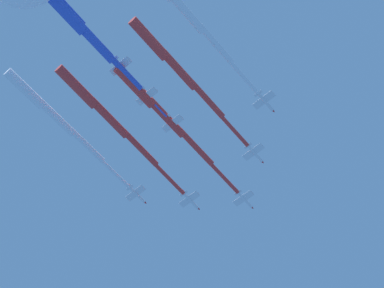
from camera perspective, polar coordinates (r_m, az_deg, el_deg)
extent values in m
cylinder|color=silver|center=(248.26, 4.58, -4.82)|extent=(1.42, 9.03, 1.14)
cone|color=red|center=(250.56, 5.30, -5.56)|extent=(1.13, 1.33, 1.09)
cylinder|color=black|center=(246.16, 3.90, -4.10)|extent=(0.88, 0.63, 0.86)
ellipsoid|color=black|center=(249.54, 4.86, -5.05)|extent=(0.84, 1.92, 0.71)
cube|color=silver|center=(247.97, 4.50, -4.74)|extent=(8.48, 2.96, 0.47)
cube|color=red|center=(249.25, 3.81, -5.21)|extent=(0.77, 2.32, 0.13)
cube|color=red|center=(246.87, 5.21, -4.25)|extent=(0.77, 2.32, 0.13)
cube|color=silver|center=(246.59, 4.04, -4.25)|extent=(3.23, 1.20, 0.23)
cube|color=red|center=(247.39, 4.03, -4.13)|extent=(0.24, 1.41, 1.90)
cylinder|color=red|center=(242.73, 2.69, -2.84)|extent=(2.02, 18.21, 1.45)
cylinder|color=red|center=(236.67, 0.33, -0.26)|extent=(2.74, 18.23, 2.18)
cylinder|color=red|center=(231.77, -2.27, 2.34)|extent=(3.47, 18.25, 2.91)
cylinder|color=red|center=(227.87, -4.98, 5.03)|extent=(4.20, 18.27, 3.64)
cylinder|color=silver|center=(245.51, -0.15, -4.92)|extent=(1.44, 9.03, 1.11)
cone|color=red|center=(247.57, 0.61, -5.68)|extent=(1.10, 1.34, 1.06)
cylinder|color=black|center=(243.65, -0.87, -4.19)|extent=(0.86, 0.63, 0.83)
ellipsoid|color=black|center=(246.71, 0.15, -5.16)|extent=(0.84, 1.93, 0.69)
cube|color=silver|center=(245.26, -0.23, -4.84)|extent=(8.50, 3.01, 0.23)
cube|color=red|center=(246.68, -0.92, -5.32)|extent=(0.79, 2.32, 0.11)
cube|color=red|center=(244.00, 0.46, -4.35)|extent=(0.79, 2.32, 0.11)
cube|color=silver|center=(244.03, -0.72, -4.34)|extent=(3.24, 1.22, 0.13)
cube|color=red|center=(244.84, -0.72, -4.23)|extent=(0.19, 1.40, 1.90)
cylinder|color=red|center=(240.66, -2.13, -2.91)|extent=(2.08, 18.05, 1.42)
cylinder|color=red|center=(235.46, -4.57, -0.33)|extent=(2.79, 18.08, 2.12)
cylinder|color=red|center=(231.47, -7.24, 2.27)|extent=(3.49, 18.11, 2.83)
cylinder|color=red|center=(228.50, -10.00, 4.93)|extent=(4.20, 18.13, 3.54)
cylinder|color=silver|center=(237.77, 5.45, -0.77)|extent=(1.41, 9.03, 1.12)
cone|color=red|center=(239.89, 6.19, -1.59)|extent=(1.10, 1.33, 1.06)
cylinder|color=black|center=(235.85, 4.75, 0.01)|extent=(0.86, 0.63, 0.84)
ellipsoid|color=black|center=(239.00, 5.73, -1.04)|extent=(0.83, 1.92, 0.69)
cube|color=silver|center=(237.50, 5.37, -0.69)|extent=(8.49, 2.98, 0.26)
cube|color=red|center=(238.50, 4.64, -1.21)|extent=(0.78, 2.32, 0.11)
cube|color=red|center=(236.69, 6.11, -0.15)|extent=(0.78, 2.32, 0.11)
cube|color=silver|center=(236.24, 4.89, -0.15)|extent=(3.24, 1.21, 0.14)
cube|color=red|center=(237.08, 4.88, -0.05)|extent=(0.19, 1.40, 1.90)
cylinder|color=red|center=(232.94, 3.59, 1.29)|extent=(1.98, 16.94, 1.42)
cylinder|color=red|center=(227.89, 1.34, 3.89)|extent=(2.69, 16.96, 2.13)
cylinder|color=red|center=(223.86, -1.15, 6.48)|extent=(3.40, 16.98, 2.84)
cylinder|color=red|center=(220.75, -3.76, 9.13)|extent=(4.11, 17.01, 3.55)
cylinder|color=silver|center=(248.81, -4.86, -4.38)|extent=(1.36, 9.03, 1.12)
cone|color=red|center=(250.55, -4.08, -5.13)|extent=(1.10, 1.33, 1.06)
cylinder|color=black|center=(247.25, -5.61, -3.65)|extent=(0.85, 0.62, 0.84)
ellipsoid|color=black|center=(249.87, -4.55, -4.62)|extent=(0.82, 1.92, 0.69)
cube|color=silver|center=(248.58, -4.95, -4.30)|extent=(8.47, 2.93, 0.27)
cube|color=red|center=(250.25, -5.59, -4.77)|extent=(0.76, 2.32, 0.11)
cube|color=red|center=(247.08, -4.29, -3.81)|extent=(0.76, 2.32, 0.11)
cube|color=silver|center=(247.56, -5.46, -3.80)|extent=(3.23, 1.19, 0.15)
cube|color=red|center=(248.37, -5.44, -3.69)|extent=(0.19, 1.40, 1.90)
cylinder|color=white|center=(244.91, -6.83, -2.47)|extent=(1.89, 17.02, 1.42)
cylinder|color=white|center=(240.91, -9.19, -0.08)|extent=(2.60, 17.04, 2.13)
cylinder|color=white|center=(238.07, -11.74, 2.28)|extent=(3.31, 17.06, 2.84)
cylinder|color=white|center=(236.14, -14.35, 4.68)|extent=(4.02, 17.08, 3.55)
cylinder|color=silver|center=(229.72, 6.37, 3.73)|extent=(1.35, 9.02, 1.13)
cone|color=red|center=(231.61, 7.13, 2.86)|extent=(1.11, 1.33, 1.08)
cylinder|color=black|center=(228.03, 5.64, 4.57)|extent=(0.86, 0.62, 0.85)
ellipsoid|color=black|center=(230.88, 6.66, 3.44)|extent=(0.83, 1.92, 0.70)
cube|color=silver|center=(229.48, 6.29, 3.82)|extent=(8.46, 2.90, 0.39)
cube|color=red|center=(230.33, 5.53, 3.27)|extent=(0.76, 2.32, 0.12)
cube|color=red|center=(228.82, 7.05, 4.39)|extent=(0.76, 2.32, 0.12)
cube|color=silver|center=(228.37, 5.79, 4.40)|extent=(3.23, 1.18, 0.20)
cube|color=red|center=(229.24, 5.77, 4.49)|extent=(0.21, 1.40, 1.90)
cylinder|color=white|center=(225.50, 4.44, 5.94)|extent=(1.85, 16.86, 1.44)
cylinder|color=white|center=(221.23, 2.10, 8.69)|extent=(2.57, 16.88, 2.16)
cylinder|color=white|center=(218.01, -0.49, 11.40)|extent=(3.29, 16.90, 2.88)
cylinder|color=silver|center=(232.15, -1.63, 1.70)|extent=(1.44, 9.03, 1.16)
cone|color=red|center=(233.73, -0.81, 0.85)|extent=(1.14, 1.33, 1.10)
cylinder|color=black|center=(230.75, -2.40, 2.52)|extent=(0.89, 0.63, 0.87)
ellipsoid|color=black|center=(233.17, -1.30, 1.42)|extent=(0.86, 1.92, 0.72)
cube|color=silver|center=(231.94, -1.71, 1.79)|extent=(8.48, 2.96, 0.60)
cube|color=red|center=(233.35, -2.42, 1.26)|extent=(0.78, 2.32, 0.14)
cube|color=red|center=(230.70, -0.99, 2.33)|extent=(0.78, 2.32, 0.14)
cube|color=silver|center=(231.03, -2.24, 2.35)|extent=(3.23, 1.20, 0.28)
cube|color=red|center=(231.88, -2.22, 2.45)|extent=(0.27, 1.41, 1.90)
cylinder|color=blue|center=(228.83, -3.58, 3.75)|extent=(1.97, 15.71, 1.47)
cylinder|color=blue|center=(225.62, -5.85, 6.22)|extent=(2.71, 15.74, 2.21)
cylinder|color=blue|center=(223.45, -8.32, 8.62)|extent=(3.44, 15.76, 2.95)
cylinder|color=blue|center=(222.11, -10.87, 11.04)|extent=(4.18, 15.78, 3.69)
cylinder|color=silver|center=(228.37, -3.87, 4.08)|extent=(1.48, 9.04, 1.13)
cone|color=red|center=(229.69, -3.03, 3.19)|extent=(1.12, 1.34, 1.07)
cylinder|color=black|center=(227.23, -4.66, 4.92)|extent=(0.87, 0.63, 0.84)
ellipsoid|color=black|center=(229.30, -3.53, 3.78)|extent=(0.85, 1.93, 0.70)
cube|color=silver|center=(228.19, -3.96, 4.17)|extent=(8.50, 3.03, 0.34)
cube|color=red|center=(229.51, -4.67, 3.61)|extent=(0.79, 2.33, 0.12)
cube|color=red|center=(227.06, -3.23, 4.75)|extent=(0.79, 2.33, 0.12)
cube|color=silver|center=(227.45, -4.50, 4.75)|extent=(3.24, 1.23, 0.18)
cube|color=red|center=(228.33, -4.48, 4.84)|extent=(0.22, 1.41, 1.90)
cylinder|color=blue|center=(225.53, -6.01, 6.35)|extent=(2.12, 17.57, 1.43)
cylinder|color=blue|center=(222.92, -8.63, 9.18)|extent=(2.84, 17.60, 2.15)
cylinder|color=blue|center=(221.56, -11.47, 11.93)|extent=(3.55, 17.63, 2.87)
cylinder|color=silver|center=(226.96, -6.15, 6.67)|extent=(1.52, 9.04, 1.13)
cone|color=red|center=(227.99, -5.29, 5.76)|extent=(1.13, 1.35, 1.07)
cylinder|color=black|center=(226.08, -6.96, 7.53)|extent=(0.87, 0.64, 0.84)
ellipsoid|color=black|center=(227.78, -5.80, 6.35)|extent=(0.86, 1.93, 0.70)
cube|color=silver|center=(226.81, -6.24, 6.76)|extent=(8.51, 3.06, 0.34)
cube|color=red|center=(228.13, -6.95, 6.19)|extent=(0.80, 2.33, 0.12)
cube|color=red|center=(225.66, -5.52, 7.35)|extent=(0.80, 2.33, 0.12)
cube|color=silver|center=(226.25, -6.80, 7.35)|extent=(3.25, 1.24, 0.18)
cube|color=red|center=(227.14, -6.77, 7.44)|extent=(0.23, 1.41, 1.90)
cylinder|color=blue|center=(224.85, -8.34, 8.98)|extent=(2.19, 17.59, 1.43)
cylinder|color=blue|center=(223.14, -11.01, 11.83)|extent=(2.91, 17.62, 2.15)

